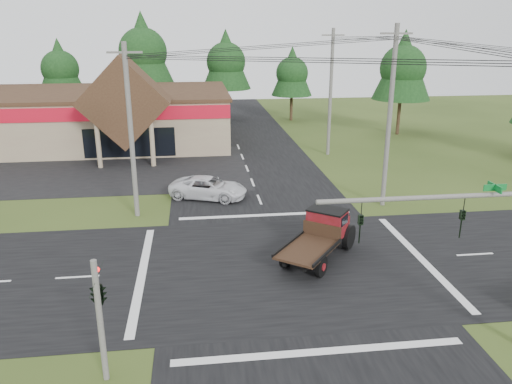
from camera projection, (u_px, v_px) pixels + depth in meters
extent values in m
plane|color=#304217|center=(286.00, 266.00, 24.75)|extent=(120.00, 120.00, 0.00)
cube|color=black|center=(286.00, 265.00, 24.74)|extent=(12.00, 120.00, 0.02)
cube|color=black|center=(286.00, 265.00, 24.74)|extent=(120.00, 12.00, 0.02)
cube|color=black|center=(77.00, 171.00, 40.99)|extent=(28.00, 14.00, 0.02)
cube|color=gray|center=(77.00, 118.00, 50.34)|extent=(30.00, 15.00, 5.00)
cube|color=#3B2418|center=(74.00, 93.00, 49.53)|extent=(30.40, 15.40, 0.30)
cube|color=#AA0D1F|center=(56.00, 115.00, 42.72)|extent=(30.00, 0.12, 1.20)
cube|color=#3B2418|center=(125.00, 101.00, 42.15)|extent=(7.78, 4.00, 7.78)
cylinder|color=gray|center=(98.00, 145.00, 41.33)|extent=(0.40, 0.40, 4.00)
cylinder|color=gray|center=(152.00, 143.00, 41.85)|extent=(0.40, 0.40, 4.00)
cube|color=black|center=(130.00, 143.00, 44.27)|extent=(8.00, 0.08, 2.60)
cylinder|color=#595651|center=(436.00, 197.00, 16.21)|extent=(8.00, 0.16, 0.16)
imported|color=black|center=(461.00, 224.00, 16.64)|extent=(0.16, 0.20, 1.00)
imported|color=black|center=(360.00, 229.00, 16.23)|extent=(0.16, 0.20, 1.00)
cube|color=#0C6626|center=(495.00, 188.00, 16.36)|extent=(0.80, 0.04, 0.22)
cylinder|color=#595651|center=(100.00, 322.00, 16.11)|extent=(0.20, 0.20, 4.40)
imported|color=black|center=(97.00, 277.00, 15.82)|extent=(0.53, 2.48, 1.00)
sphere|color=#FF0C0C|center=(97.00, 270.00, 15.90)|extent=(0.18, 0.18, 0.18)
cylinder|color=#595651|center=(131.00, 133.00, 29.69)|extent=(0.30, 0.30, 10.50)
cube|color=#595651|center=(124.00, 52.00, 28.23)|extent=(2.00, 0.12, 0.12)
cylinder|color=#595651|center=(389.00, 119.00, 31.42)|extent=(0.30, 0.30, 11.50)
cube|color=#595651|center=(397.00, 33.00, 29.80)|extent=(2.00, 0.12, 0.12)
cylinder|color=#595651|center=(330.00, 94.00, 44.65)|extent=(0.30, 0.30, 11.20)
cube|color=#595651|center=(333.00, 35.00, 43.08)|extent=(2.00, 0.12, 0.12)
cylinder|color=#332316|center=(65.00, 108.00, 61.40)|extent=(0.36, 0.36, 3.50)
cone|color=#133214|center=(60.00, 66.00, 59.82)|extent=(5.60, 5.60, 6.60)
sphere|color=#133214|center=(60.00, 69.00, 59.91)|extent=(4.40, 4.40, 4.40)
cylinder|color=#332316|center=(146.00, 104.00, 61.47)|extent=(0.36, 0.36, 4.55)
cone|color=#133214|center=(143.00, 48.00, 59.41)|extent=(7.28, 7.28, 8.58)
sphere|color=#133214|center=(143.00, 52.00, 59.53)|extent=(5.72, 5.72, 5.72)
cylinder|color=#332316|center=(227.00, 104.00, 63.70)|extent=(0.36, 0.36, 3.85)
cone|color=#133214|center=(226.00, 59.00, 61.96)|extent=(6.16, 6.16, 7.26)
sphere|color=#133214|center=(226.00, 62.00, 62.06)|extent=(4.84, 4.84, 4.84)
cylinder|color=#332316|center=(291.00, 108.00, 62.87)|extent=(0.36, 0.36, 3.15)
cone|color=#133214|center=(292.00, 71.00, 61.44)|extent=(5.04, 5.04, 5.94)
sphere|color=#133214|center=(292.00, 73.00, 61.53)|extent=(3.96, 3.96, 3.96)
cylinder|color=#332316|center=(399.00, 117.00, 54.52)|extent=(0.36, 0.36, 3.85)
cone|color=#133214|center=(403.00, 65.00, 52.77)|extent=(6.16, 6.16, 7.26)
sphere|color=#133214|center=(403.00, 68.00, 52.87)|extent=(4.84, 4.84, 4.84)
imported|color=silver|center=(208.00, 188.00, 34.35)|extent=(5.80, 4.11, 1.47)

